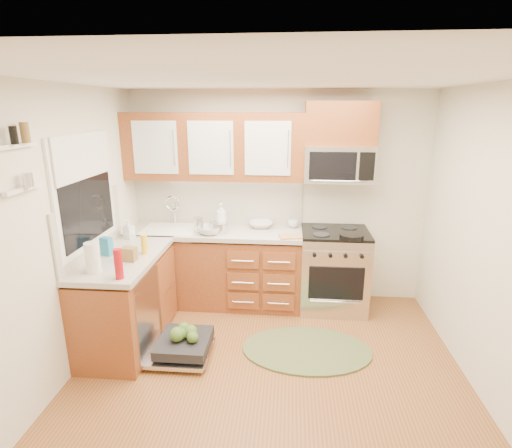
# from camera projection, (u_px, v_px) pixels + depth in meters

# --- Properties ---
(floor) EXTENTS (3.50, 3.50, 0.00)m
(floor) POSITION_uv_depth(u_px,v_px,m) (268.00, 381.00, 3.49)
(floor) COLOR brown
(floor) RESTS_ON ground
(ceiling) EXTENTS (3.50, 3.50, 0.00)m
(ceiling) POSITION_uv_depth(u_px,v_px,m) (271.00, 78.00, 2.79)
(ceiling) COLOR white
(ceiling) RESTS_ON ground
(wall_back) EXTENTS (3.50, 0.04, 2.50)m
(wall_back) POSITION_uv_depth(u_px,v_px,m) (277.00, 198.00, 4.82)
(wall_back) COLOR beige
(wall_back) RESTS_ON ground
(wall_front) EXTENTS (3.50, 0.04, 2.50)m
(wall_front) POSITION_uv_depth(u_px,v_px,m) (243.00, 404.00, 1.47)
(wall_front) COLOR beige
(wall_front) RESTS_ON ground
(wall_left) EXTENTS (0.04, 3.50, 2.50)m
(wall_left) POSITION_uv_depth(u_px,v_px,m) (58.00, 240.00, 3.29)
(wall_left) COLOR beige
(wall_left) RESTS_ON ground
(wall_right) EXTENTS (0.04, 3.50, 2.50)m
(wall_right) POSITION_uv_depth(u_px,v_px,m) (502.00, 253.00, 3.00)
(wall_right) COLOR beige
(wall_right) RESTS_ON ground
(base_cabinet_back) EXTENTS (2.05, 0.60, 0.85)m
(base_cabinet_back) POSITION_uv_depth(u_px,v_px,m) (215.00, 269.00, 4.82)
(base_cabinet_back) COLOR maroon
(base_cabinet_back) RESTS_ON ground
(base_cabinet_left) EXTENTS (0.60, 1.25, 0.85)m
(base_cabinet_left) POSITION_uv_depth(u_px,v_px,m) (127.00, 302.00, 4.00)
(base_cabinet_left) COLOR maroon
(base_cabinet_left) RESTS_ON ground
(countertop_back) EXTENTS (2.07, 0.64, 0.05)m
(countertop_back) POSITION_uv_depth(u_px,v_px,m) (214.00, 232.00, 4.68)
(countertop_back) COLOR #B4AEA5
(countertop_back) RESTS_ON base_cabinet_back
(countertop_left) EXTENTS (0.64, 1.27, 0.05)m
(countertop_left) POSITION_uv_depth(u_px,v_px,m) (124.00, 258.00, 3.86)
(countertop_left) COLOR #B4AEA5
(countertop_left) RESTS_ON base_cabinet_left
(backsplash_back) EXTENTS (2.05, 0.02, 0.57)m
(backsplash_back) POSITION_uv_depth(u_px,v_px,m) (218.00, 200.00, 4.87)
(backsplash_back) COLOR beige
(backsplash_back) RESTS_ON ground
(backsplash_left) EXTENTS (0.02, 1.25, 0.57)m
(backsplash_left) POSITION_uv_depth(u_px,v_px,m) (91.00, 227.00, 3.80)
(backsplash_left) COLOR beige
(backsplash_left) RESTS_ON ground
(upper_cabinets) EXTENTS (2.05, 0.35, 0.75)m
(upper_cabinets) POSITION_uv_depth(u_px,v_px,m) (214.00, 147.00, 4.53)
(upper_cabinets) COLOR maroon
(upper_cabinets) RESTS_ON ground
(cabinet_over_mw) EXTENTS (0.76, 0.35, 0.47)m
(cabinet_over_mw) POSITION_uv_depth(u_px,v_px,m) (340.00, 123.00, 4.34)
(cabinet_over_mw) COLOR maroon
(cabinet_over_mw) RESTS_ON ground
(range) EXTENTS (0.76, 0.64, 0.95)m
(range) POSITION_uv_depth(u_px,v_px,m) (333.00, 270.00, 4.67)
(range) COLOR silver
(range) RESTS_ON ground
(microwave) EXTENTS (0.76, 0.38, 0.40)m
(microwave) POSITION_uv_depth(u_px,v_px,m) (338.00, 164.00, 4.44)
(microwave) COLOR silver
(microwave) RESTS_ON ground
(sink) EXTENTS (0.62, 0.50, 0.26)m
(sink) POSITION_uv_depth(u_px,v_px,m) (170.00, 239.00, 4.73)
(sink) COLOR white
(sink) RESTS_ON ground
(dishwasher) EXTENTS (0.70, 0.60, 0.20)m
(dishwasher) POSITION_uv_depth(u_px,v_px,m) (180.00, 346.00, 3.82)
(dishwasher) COLOR silver
(dishwasher) RESTS_ON ground
(window) EXTENTS (0.03, 1.05, 1.05)m
(window) POSITION_uv_depth(u_px,v_px,m) (85.00, 192.00, 3.68)
(window) COLOR white
(window) RESTS_ON ground
(window_blind) EXTENTS (0.02, 0.96, 0.40)m
(window_blind) POSITION_uv_depth(u_px,v_px,m) (83.00, 156.00, 3.59)
(window_blind) COLOR white
(window_blind) RESTS_ON ground
(shelf_upper) EXTENTS (0.04, 0.40, 0.03)m
(shelf_upper) POSITION_uv_depth(u_px,v_px,m) (17.00, 146.00, 2.73)
(shelf_upper) COLOR white
(shelf_upper) RESTS_ON ground
(shelf_lower) EXTENTS (0.04, 0.40, 0.03)m
(shelf_lower) POSITION_uv_depth(u_px,v_px,m) (24.00, 189.00, 2.81)
(shelf_lower) COLOR white
(shelf_lower) RESTS_ON ground
(rug) EXTENTS (1.49, 1.25, 0.02)m
(rug) POSITION_uv_depth(u_px,v_px,m) (306.00, 350.00, 3.92)
(rug) COLOR #516037
(rug) RESTS_ON ground
(skillet) EXTENTS (0.32, 0.32, 0.05)m
(skillet) POSITION_uv_depth(u_px,v_px,m) (352.00, 236.00, 4.28)
(skillet) COLOR black
(skillet) RESTS_ON range
(stock_pot) EXTENTS (0.28, 0.28, 0.13)m
(stock_pot) POSITION_uv_depth(u_px,v_px,m) (218.00, 228.00, 4.53)
(stock_pot) COLOR silver
(stock_pot) RESTS_ON countertop_back
(cutting_board) EXTENTS (0.30, 0.22, 0.02)m
(cutting_board) POSITION_uv_depth(u_px,v_px,m) (291.00, 237.00, 4.40)
(cutting_board) COLOR tan
(cutting_board) RESTS_ON countertop_back
(canister) EXTENTS (0.13, 0.13, 0.17)m
(canister) POSITION_uv_depth(u_px,v_px,m) (199.00, 225.00, 4.58)
(canister) COLOR silver
(canister) RESTS_ON countertop_back
(paper_towel_roll) EXTENTS (0.15, 0.15, 0.27)m
(paper_towel_roll) POSITION_uv_depth(u_px,v_px,m) (93.00, 258.00, 3.43)
(paper_towel_roll) COLOR white
(paper_towel_roll) RESTS_ON countertop_left
(mustard_bottle) EXTENTS (0.08, 0.08, 0.19)m
(mustard_bottle) POSITION_uv_depth(u_px,v_px,m) (144.00, 244.00, 3.88)
(mustard_bottle) COLOR yellow
(mustard_bottle) RESTS_ON countertop_left
(red_bottle) EXTENTS (0.08, 0.08, 0.26)m
(red_bottle) POSITION_uv_depth(u_px,v_px,m) (119.00, 264.00, 3.30)
(red_bottle) COLOR #AB0E14
(red_bottle) RESTS_ON countertop_left
(wooden_box) EXTENTS (0.14, 0.10, 0.13)m
(wooden_box) POSITION_uv_depth(u_px,v_px,m) (129.00, 254.00, 3.71)
(wooden_box) COLOR brown
(wooden_box) RESTS_ON countertop_left
(blue_carton) EXTENTS (0.13, 0.10, 0.18)m
(blue_carton) POSITION_uv_depth(u_px,v_px,m) (107.00, 246.00, 3.85)
(blue_carton) COLOR teal
(blue_carton) RESTS_ON countertop_left
(bowl_a) EXTENTS (0.31, 0.31, 0.07)m
(bowl_a) POSITION_uv_depth(u_px,v_px,m) (261.00, 225.00, 4.76)
(bowl_a) COLOR #999999
(bowl_a) RESTS_ON countertop_back
(bowl_b) EXTENTS (0.33, 0.33, 0.09)m
(bowl_b) POSITION_uv_depth(u_px,v_px,m) (210.00, 230.00, 4.51)
(bowl_b) COLOR #999999
(bowl_b) RESTS_ON countertop_back
(cup) EXTENTS (0.17, 0.17, 0.10)m
(cup) POSITION_uv_depth(u_px,v_px,m) (293.00, 223.00, 4.75)
(cup) COLOR #999999
(cup) RESTS_ON countertop_back
(soap_bottle_a) EXTENTS (0.13, 0.13, 0.33)m
(soap_bottle_a) POSITION_uv_depth(u_px,v_px,m) (221.00, 217.00, 4.59)
(soap_bottle_a) COLOR #999999
(soap_bottle_a) RESTS_ON countertop_back
(soap_bottle_b) EXTENTS (0.12, 0.12, 0.21)m
(soap_bottle_b) POSITION_uv_depth(u_px,v_px,m) (129.00, 229.00, 4.34)
(soap_bottle_b) COLOR #999999
(soap_bottle_b) RESTS_ON countertop_left
(soap_bottle_c) EXTENTS (0.14, 0.14, 0.15)m
(soap_bottle_c) POSITION_uv_depth(u_px,v_px,m) (129.00, 232.00, 4.35)
(soap_bottle_c) COLOR #999999
(soap_bottle_c) RESTS_ON countertop_left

